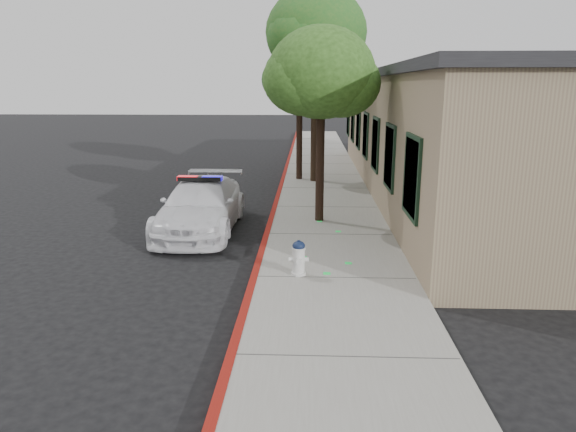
{
  "coord_description": "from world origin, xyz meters",
  "views": [
    {
      "loc": [
        1.11,
        -9.39,
        3.73
      ],
      "look_at": [
        0.64,
        1.76,
        0.92
      ],
      "focal_mm": 32.29,
      "sensor_mm": 36.0,
      "label": 1
    }
  ],
  "objects_px": {
    "police_car": "(201,206)",
    "fire_hydrant": "(299,258)",
    "clapboard_building": "(470,133)",
    "street_tree_near": "(322,77)",
    "street_tree_mid": "(316,37)",
    "street_tree_far": "(300,78)"
  },
  "relations": [
    {
      "from": "police_car",
      "to": "fire_hydrant",
      "type": "relative_size",
      "value": 6.64
    },
    {
      "from": "clapboard_building",
      "to": "street_tree_far",
      "type": "height_order",
      "value": "street_tree_far"
    },
    {
      "from": "fire_hydrant",
      "to": "street_tree_mid",
      "type": "xyz_separation_m",
      "value": [
        0.38,
        10.39,
        4.97
      ]
    },
    {
      "from": "street_tree_near",
      "to": "clapboard_building",
      "type": "bearing_deg",
      "value": 41.19
    },
    {
      "from": "street_tree_near",
      "to": "street_tree_far",
      "type": "bearing_deg",
      "value": 95.93
    },
    {
      "from": "fire_hydrant",
      "to": "street_tree_far",
      "type": "relative_size",
      "value": 0.14
    },
    {
      "from": "street_tree_mid",
      "to": "street_tree_far",
      "type": "xyz_separation_m",
      "value": [
        -0.58,
        0.34,
        -1.46
      ]
    },
    {
      "from": "clapboard_building",
      "to": "street_tree_near",
      "type": "distance_m",
      "value": 7.27
    },
    {
      "from": "clapboard_building",
      "to": "street_tree_near",
      "type": "xyz_separation_m",
      "value": [
        -5.3,
        -4.64,
        1.82
      ]
    },
    {
      "from": "street_tree_mid",
      "to": "clapboard_building",
      "type": "bearing_deg",
      "value": -15.62
    },
    {
      "from": "clapboard_building",
      "to": "police_car",
      "type": "distance_m",
      "value": 10.04
    },
    {
      "from": "clapboard_building",
      "to": "street_tree_mid",
      "type": "height_order",
      "value": "street_tree_mid"
    },
    {
      "from": "street_tree_near",
      "to": "fire_hydrant",
      "type": "bearing_deg",
      "value": -96.41
    },
    {
      "from": "fire_hydrant",
      "to": "street_tree_near",
      "type": "bearing_deg",
      "value": 79.58
    },
    {
      "from": "clapboard_building",
      "to": "fire_hydrant",
      "type": "bearing_deg",
      "value": -123.03
    },
    {
      "from": "fire_hydrant",
      "to": "street_tree_near",
      "type": "height_order",
      "value": "street_tree_near"
    },
    {
      "from": "clapboard_building",
      "to": "police_car",
      "type": "height_order",
      "value": "clapboard_building"
    },
    {
      "from": "clapboard_building",
      "to": "police_car",
      "type": "bearing_deg",
      "value": -147.82
    },
    {
      "from": "street_tree_near",
      "to": "street_tree_far",
      "type": "height_order",
      "value": "street_tree_far"
    },
    {
      "from": "police_car",
      "to": "fire_hydrant",
      "type": "distance_m",
      "value": 4.46
    },
    {
      "from": "clapboard_building",
      "to": "police_car",
      "type": "relative_size",
      "value": 4.51
    },
    {
      "from": "police_car",
      "to": "street_tree_far",
      "type": "height_order",
      "value": "street_tree_far"
    }
  ]
}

